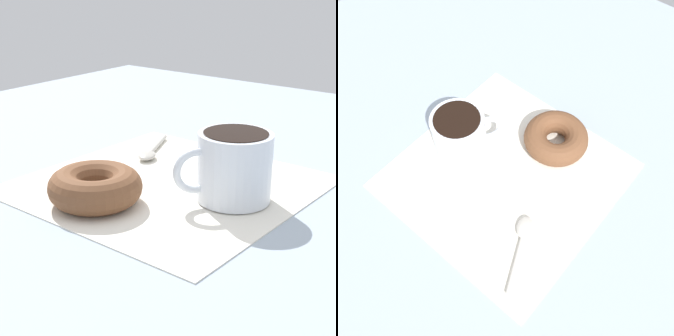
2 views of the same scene
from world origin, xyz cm
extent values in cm
cube|color=#99A8B7|center=(0.00, 0.00, -1.00)|extent=(120.00, 120.00, 2.00)
cube|color=white|center=(1.96, -2.75, 0.15)|extent=(33.54, 33.54, 0.30)
cylinder|color=silver|center=(10.99, -2.06, 4.27)|extent=(8.53, 8.53, 7.93)
cylinder|color=black|center=(10.99, -2.06, 8.03)|extent=(7.33, 7.33, 0.60)
torus|color=silver|center=(8.27, -5.90, 4.27)|extent=(3.82, 4.88, 5.34)
torus|color=brown|center=(-0.92, -12.53, 2.23)|extent=(10.80, 10.80, 3.86)
ellipsoid|color=#B7B2A8|center=(-6.06, 2.85, 0.75)|extent=(3.62, 4.25, 0.90)
cylinder|color=#B7B2A8|center=(-8.19, 7.84, 0.58)|extent=(4.06, 8.54, 0.56)
camera|label=1|loc=(41.59, -54.14, 26.10)|focal=60.00mm
camera|label=2|loc=(-17.06, 21.14, 53.11)|focal=40.00mm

